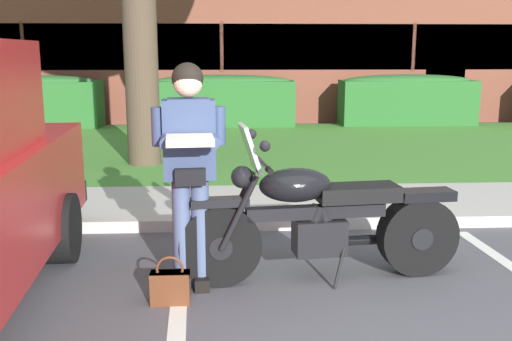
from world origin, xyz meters
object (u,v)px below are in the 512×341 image
object	(u,v)px
rider_person	(190,159)
brick_building	(223,50)
motorcycle	(332,220)
hedge_left	(32,101)
hedge_center_left	(223,100)
hedge_center_right	(407,99)
handbag	(170,285)

from	to	relation	value
rider_person	brick_building	xyz separation A→B (m)	(0.17, 15.74, 0.80)
motorcycle	hedge_left	xyz separation A→B (m)	(-5.28, 9.28, 0.16)
motorcycle	rider_person	distance (m)	1.21
hedge_left	hedge_center_left	size ratio (longest dim) A/B	0.93
motorcycle	hedge_center_left	size ratio (longest dim) A/B	0.68
motorcycle	hedge_center_right	world-z (taller)	motorcycle
handbag	hedge_center_right	distance (m)	10.78
handbag	hedge_center_right	size ratio (longest dim) A/B	0.11
rider_person	hedge_center_right	distance (m)	10.47
rider_person	hedge_center_left	world-z (taller)	rider_person
motorcycle	brick_building	size ratio (longest dim) A/B	0.08
handbag	hedge_center_left	distance (m)	9.71
brick_building	handbag	bearing A→B (deg)	-91.11
hedge_left	hedge_center_left	bearing A→B (deg)	-0.00
hedge_center_left	brick_building	xyz separation A→B (m)	(-0.01, 6.32, 1.16)
rider_person	hedge_center_right	world-z (taller)	rider_person
rider_person	hedge_center_left	size ratio (longest dim) A/B	0.51
motorcycle	handbag	xyz separation A→B (m)	(-1.23, -0.41, -0.34)
rider_person	hedge_left	world-z (taller)	rider_person
handbag	hedge_left	bearing A→B (deg)	112.67
rider_person	brick_building	distance (m)	15.76
hedge_center_left	brick_building	bearing A→B (deg)	90.13
hedge_left	brick_building	size ratio (longest dim) A/B	0.11
motorcycle	brick_building	xyz separation A→B (m)	(-0.92, 15.60, 1.32)
hedge_left	hedge_center_right	xyz separation A→B (m)	(8.74, -0.00, -0.00)
rider_person	hedge_left	xyz separation A→B (m)	(-4.19, 9.42, -0.36)
handbag	hedge_left	distance (m)	10.52
motorcycle	hedge_left	bearing A→B (deg)	119.63
motorcycle	hedge_center_right	distance (m)	9.91
hedge_center_left	rider_person	bearing A→B (deg)	-91.11
motorcycle	brick_building	distance (m)	15.69
handbag	brick_building	world-z (taller)	brick_building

